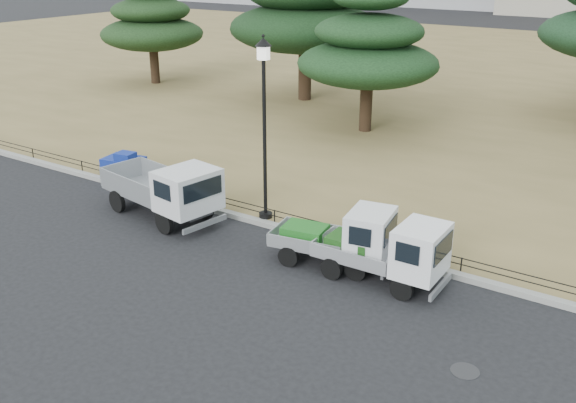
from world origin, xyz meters
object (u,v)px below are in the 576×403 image
Objects in this scene: truck_large at (165,187)px; truck_kei_rear at (389,251)px; tarp_pile at (124,165)px; truck_kei_front at (341,237)px; street_lamp at (264,100)px.

truck_kei_rear is (7.80, 0.02, -0.17)m from truck_large.
truck_large reaches higher than tarp_pile.
truck_kei_front is 4.83m from street_lamp.
street_lamp is at bearing -3.56° from tarp_pile.
tarp_pile is at bearing 163.85° from truck_large.
truck_kei_front is at bearing -21.24° from street_lamp.
street_lamp is 3.55× the size of tarp_pile.
truck_kei_front reaches higher than tarp_pile.
truck_kei_front is at bearing 11.28° from truck_large.
truck_large is 0.82× the size of street_lamp.
tarp_pile is (-11.79, 1.92, -0.35)m from truck_kei_rear.
truck_kei_front is 2.18× the size of tarp_pile.
truck_large is 1.35× the size of truck_kei_rear.
truck_kei_front is at bearing -9.77° from tarp_pile.
truck_kei_front is at bearing 173.98° from truck_kei_rear.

